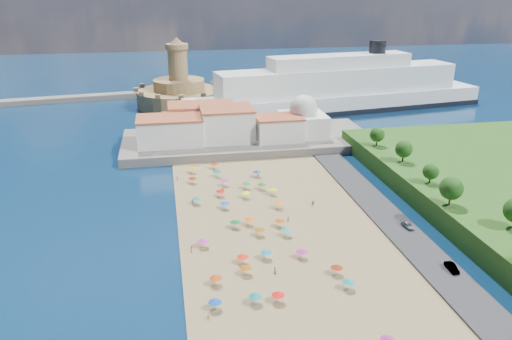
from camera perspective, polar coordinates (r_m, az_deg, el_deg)
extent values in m
plane|color=#071938|center=(115.29, 0.33, -8.17)|extent=(700.00, 700.00, 0.00)
cube|color=#59544C|center=(182.84, -0.91, 3.41)|extent=(90.00, 36.00, 3.00)
cube|color=#59544C|center=(214.35, -8.34, 5.69)|extent=(18.00, 70.00, 2.40)
cube|color=silver|center=(174.95, -9.80, 4.36)|extent=(22.00, 14.00, 9.00)
cube|color=silver|center=(177.87, -3.37, 5.23)|extent=(18.00, 16.00, 11.00)
cube|color=silver|center=(177.54, 2.60, 4.72)|extent=(16.00, 12.00, 8.00)
cube|color=silver|center=(188.79, -6.26, 5.89)|extent=(24.00, 14.00, 10.00)
cube|color=silver|center=(183.71, 5.37, 5.19)|extent=(16.00, 16.00, 8.00)
sphere|color=silver|center=(182.22, 5.43, 7.01)|extent=(10.00, 10.00, 10.00)
cylinder|color=silver|center=(181.38, 5.47, 8.18)|extent=(1.20, 1.20, 1.60)
cylinder|color=#A08050|center=(242.87, -8.72, 8.11)|extent=(40.00, 40.00, 8.00)
cylinder|color=#A08050|center=(241.58, -8.80, 9.61)|extent=(24.00, 24.00, 5.00)
cylinder|color=#A08050|center=(240.00, -8.93, 11.84)|extent=(9.00, 9.00, 14.00)
cylinder|color=#A08050|center=(238.92, -9.04, 13.78)|extent=(10.40, 10.40, 2.40)
cone|color=#A08050|center=(238.63, -9.07, 14.42)|extent=(6.00, 6.00, 3.00)
cube|color=black|center=(236.00, 9.24, 7.00)|extent=(144.15, 41.25, 2.29)
cube|color=white|center=(235.31, 9.29, 7.74)|extent=(143.11, 40.71, 8.50)
cube|color=white|center=(233.35, 9.43, 10.11)|extent=(114.54, 32.94, 11.33)
cube|color=white|center=(232.00, 9.55, 12.17)|extent=(67.28, 22.49, 5.66)
cylinder|color=black|center=(240.70, 13.72, 13.54)|extent=(7.55, 7.55, 5.66)
cylinder|color=gray|center=(94.16, -0.09, -14.56)|extent=(0.07, 0.07, 2.00)
cone|color=#0D7278|center=(93.64, -0.09, -14.11)|extent=(2.50, 2.50, 0.60)
cylinder|color=gray|center=(130.31, 2.62, -4.02)|extent=(0.07, 0.07, 2.00)
cone|color=orange|center=(129.93, 2.63, -3.66)|extent=(2.50, 2.50, 0.60)
cylinder|color=gray|center=(141.74, 0.64, -1.91)|extent=(0.07, 0.07, 2.00)
cone|color=#12671E|center=(141.40, 0.64, -1.57)|extent=(2.50, 2.50, 0.60)
cylinder|color=gray|center=(151.49, -4.44, -0.45)|extent=(0.07, 0.07, 2.00)
cone|color=#0D7E62|center=(151.17, -4.45, -0.13)|extent=(2.50, 2.50, 0.60)
cylinder|color=gray|center=(138.39, 1.90, -2.49)|extent=(0.07, 0.07, 2.00)
cone|color=#D0DE0C|center=(138.04, 1.91, -2.15)|extent=(2.50, 2.50, 0.60)
cylinder|color=gray|center=(102.31, -1.15, -11.41)|extent=(0.07, 0.07, 2.00)
cone|color=#95560D|center=(101.84, -1.15, -10.98)|extent=(2.50, 2.50, 0.60)
cylinder|color=gray|center=(137.57, -4.11, -2.68)|extent=(0.07, 0.07, 2.00)
cone|color=red|center=(137.22, -4.12, -2.34)|extent=(2.50, 2.50, 0.60)
cylinder|color=gray|center=(116.69, 3.50, -7.14)|extent=(0.07, 0.07, 2.00)
cone|color=#119E91|center=(116.28, 3.51, -6.75)|extent=(2.50, 2.50, 0.60)
cylinder|color=gray|center=(130.22, -3.60, -4.06)|extent=(0.07, 0.07, 2.00)
cone|color=#0D53AD|center=(129.84, -3.61, -3.70)|extent=(2.50, 2.50, 0.60)
cylinder|color=gray|center=(107.54, 1.13, -9.69)|extent=(0.07, 0.07, 2.00)
cone|color=#107F9B|center=(107.09, 1.14, -9.27)|extent=(2.50, 2.50, 0.60)
cylinder|color=gray|center=(116.61, 0.41, -7.12)|extent=(0.07, 0.07, 2.00)
cone|color=#89590C|center=(116.20, 0.42, -6.72)|extent=(2.50, 2.50, 0.60)
cone|color=#9B217A|center=(86.86, 14.84, -18.07)|extent=(2.50, 2.50, 0.60)
cylinder|color=gray|center=(158.17, -4.73, 0.46)|extent=(0.07, 0.07, 2.00)
cone|color=#9F310E|center=(157.86, -4.74, 0.77)|extent=(2.50, 2.50, 0.60)
cylinder|color=gray|center=(120.26, -2.42, -6.23)|extent=(0.07, 0.07, 2.00)
cone|color=#116422|center=(119.86, -2.42, -5.84)|extent=(2.50, 2.50, 0.60)
cylinder|color=gray|center=(105.97, -1.54, -10.19)|extent=(0.07, 0.07, 2.00)
cone|color=red|center=(105.51, -1.54, -9.77)|extent=(2.50, 2.50, 0.60)
cylinder|color=gray|center=(103.63, 9.18, -11.25)|extent=(0.07, 0.07, 2.00)
cone|color=maroon|center=(103.16, 9.21, -10.82)|extent=(2.50, 2.50, 0.60)
cylinder|color=gray|center=(155.42, -7.27, -0.01)|extent=(0.07, 0.07, 2.00)
cone|color=orange|center=(155.11, -7.29, 0.30)|extent=(2.50, 2.50, 0.60)
cylinder|color=gray|center=(151.05, 0.10, -0.45)|extent=(0.07, 0.07, 2.00)
cone|color=#0C339D|center=(150.73, 0.10, -0.13)|extent=(2.50, 2.50, 0.60)
cylinder|color=gray|center=(144.64, -3.62, -1.47)|extent=(0.07, 0.07, 2.00)
cone|color=#B4269D|center=(144.30, -3.63, -1.14)|extent=(2.50, 2.50, 0.60)
cylinder|color=gray|center=(112.54, -6.04, -8.34)|extent=(0.07, 0.07, 2.00)
cone|color=#C129A0|center=(112.11, -6.06, -7.93)|extent=(2.50, 2.50, 0.60)
cylinder|color=gray|center=(142.29, -1.12, -1.82)|extent=(0.07, 0.07, 2.00)
cone|color=#168136|center=(141.95, -1.13, -1.48)|extent=(2.50, 2.50, 0.60)
cylinder|color=gray|center=(121.45, -0.79, -5.93)|extent=(0.07, 0.07, 2.00)
cone|color=#F6590A|center=(121.05, -0.80, -5.55)|extent=(2.50, 2.50, 0.60)
cylinder|color=gray|center=(120.82, 2.73, -6.10)|extent=(0.07, 0.07, 2.00)
cone|color=#A04A0E|center=(120.42, 2.74, -5.72)|extent=(2.50, 2.50, 0.60)
cylinder|color=gray|center=(108.29, 5.24, -9.55)|extent=(0.07, 0.07, 2.00)
cone|color=#A6237B|center=(107.84, 5.26, -9.13)|extent=(2.50, 2.50, 0.60)
cylinder|color=gray|center=(136.25, -1.18, -2.87)|extent=(0.07, 0.07, 2.00)
cone|color=#EAFF0D|center=(135.89, -1.18, -2.52)|extent=(2.50, 2.50, 0.60)
cylinder|color=gray|center=(94.61, 2.54, -14.39)|extent=(0.07, 0.07, 2.00)
cone|color=red|center=(94.09, 2.55, -13.94)|extent=(2.50, 2.50, 0.60)
cylinder|color=gray|center=(93.05, -4.69, -15.12)|extent=(0.07, 0.07, 2.00)
cone|color=#0C44A1|center=(92.53, -4.71, -14.67)|extent=(2.50, 2.50, 0.60)
cylinder|color=gray|center=(133.54, -6.82, -3.52)|extent=(0.07, 0.07, 2.00)
cone|color=#0E7981|center=(133.18, -6.83, -3.17)|extent=(2.50, 2.50, 0.60)
cylinder|color=gray|center=(99.58, 10.49, -12.78)|extent=(0.07, 0.07, 2.00)
cone|color=#0E8281|center=(99.10, 10.52, -12.35)|extent=(2.50, 2.50, 0.60)
cylinder|color=gray|center=(147.31, -7.27, -1.19)|extent=(0.07, 0.07, 2.00)
cone|color=maroon|center=(146.98, -7.28, -0.86)|extent=(2.50, 2.50, 0.60)
cylinder|color=gray|center=(99.48, -4.62, -12.50)|extent=(0.07, 0.07, 2.00)
cone|color=#AD3E0D|center=(99.00, -4.63, -12.07)|extent=(2.50, 2.50, 0.60)
imported|color=tan|center=(150.19, -8.99, -0.92)|extent=(0.44, 0.97, 1.62)
imported|color=tan|center=(139.69, -3.85, -2.33)|extent=(1.03, 0.87, 1.89)
imported|color=tan|center=(150.38, 0.22, -0.58)|extent=(1.10, 1.35, 1.83)
imported|color=tan|center=(123.43, 3.70, -5.58)|extent=(0.75, 0.65, 1.74)
imported|color=tan|center=(102.91, 2.20, -11.34)|extent=(0.65, 0.87, 1.61)
imported|color=tan|center=(132.47, 6.51, -3.80)|extent=(1.54, 0.51, 1.66)
imported|color=tan|center=(111.16, -7.36, -8.88)|extent=(0.73, 0.89, 1.71)
imported|color=tan|center=(91.01, -5.46, -16.22)|extent=(0.71, 0.62, 1.64)
imported|color=tan|center=(133.52, -7.23, -3.58)|extent=(1.38, 1.27, 1.86)
imported|color=gray|center=(124.97, 16.95, -6.07)|extent=(2.13, 4.31, 1.20)
imported|color=gray|center=(110.42, 21.47, -10.32)|extent=(1.68, 4.24, 1.37)
cylinder|color=#382314|center=(126.78, 21.27, -3.11)|extent=(0.50, 0.50, 3.09)
sphere|color=#14380F|center=(125.76, 21.43, -1.95)|extent=(5.55, 5.55, 5.55)
cylinder|color=#382314|center=(138.86, 19.26, -0.97)|extent=(0.50, 0.50, 2.34)
sphere|color=#14380F|center=(138.15, 19.36, -0.16)|extent=(4.22, 4.22, 4.22)
cylinder|color=#382314|center=(153.07, 16.44, 1.42)|extent=(0.50, 0.50, 2.82)
sphere|color=#14380F|center=(152.30, 16.54, 2.32)|extent=(5.07, 5.07, 5.07)
cylinder|color=#382314|center=(166.28, 13.62, 3.16)|extent=(0.50, 0.50, 2.65)
sphere|color=#14380F|center=(165.61, 13.69, 3.95)|extent=(4.77, 4.77, 4.77)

